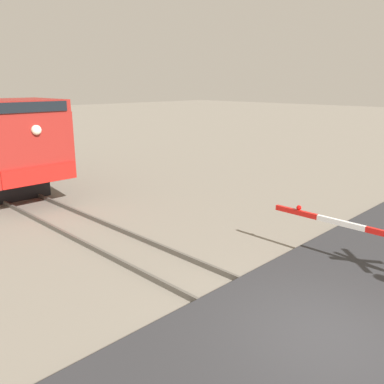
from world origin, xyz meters
TOP-DOWN VIEW (x-y plane):
  - ground_plane at (0.00, 0.00)m, footprint 160.00×160.00m
  - rail_track_left at (-0.72, 0.00)m, footprint 0.08×80.00m
  - rail_track_right at (0.72, 0.00)m, footprint 0.08×80.00m
  - road_surface at (0.00, 0.00)m, footprint 36.00×5.20m

SIDE VIEW (x-z plane):
  - ground_plane at x=0.00m, z-range 0.00..0.00m
  - rail_track_left at x=-0.72m, z-range 0.00..0.15m
  - rail_track_right at x=0.72m, z-range 0.00..0.15m
  - road_surface at x=0.00m, z-range 0.00..0.16m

